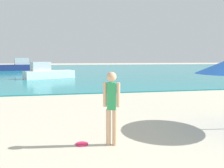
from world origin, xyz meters
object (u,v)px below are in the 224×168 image
frisbee (82,144)px  person_standing (112,104)px  boat_far (16,66)px  boat_near (48,73)px

frisbee → person_standing: bearing=-12.1°
boat_far → boat_near: bearing=94.5°
person_standing → frisbee: size_ratio=5.78×
boat_near → boat_far: boat_far is taller
frisbee → boat_near: (-1.84, 17.36, 0.58)m
frisbee → boat_far: 34.71m
person_standing → frisbee: person_standing is taller
frisbee → boat_far: boat_far is taller
person_standing → boat_near: bearing=-61.0°
person_standing → boat_far: (-8.28, 33.99, -0.18)m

